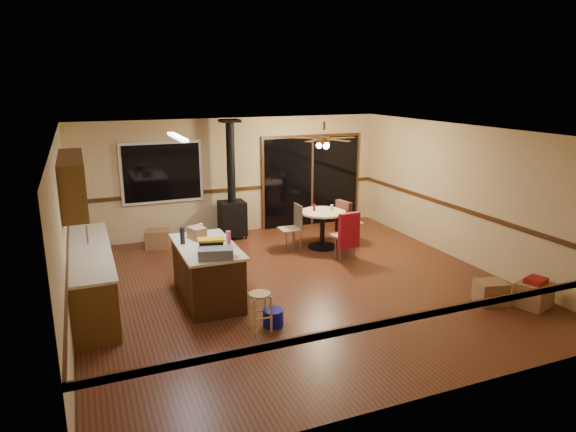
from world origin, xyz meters
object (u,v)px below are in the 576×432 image
chair_near (348,230)px  box_corner_a (534,294)px  chair_left (294,222)px  kitchen_island (207,272)px  toolbox_grey (216,253)px  chair_right (344,217)px  box_under_window (158,239)px  toolbox_black (211,247)px  box_corner_b (491,292)px  bar_stool (260,312)px  wood_stove (232,206)px  dining_table (323,223)px  blue_bucket (273,318)px

chair_near → box_corner_a: (1.64, -2.96, -0.41)m
chair_left → kitchen_island: bearing=-141.6°
toolbox_grey → chair_near: size_ratio=0.71×
chair_right → box_under_window: 3.93m
box_under_window → toolbox_black: bearing=-84.4°
toolbox_black → chair_right: size_ratio=0.51×
box_under_window → box_corner_b: 6.50m
chair_right → bar_stool: bearing=-134.4°
wood_stove → chair_left: (0.95, -1.27, -0.14)m
box_corner_a → toolbox_black: bearing=159.1°
toolbox_black → chair_right: (3.37, 2.10, -0.40)m
toolbox_black → wood_stove: bearing=69.2°
toolbox_grey → dining_table: bearing=39.3°
toolbox_grey → wood_stove: bearing=70.5°
dining_table → bar_stool: bearing=-129.0°
kitchen_island → toolbox_black: bearing=-91.8°
wood_stove → chair_right: size_ratio=3.60×
blue_bucket → box_corner_a: size_ratio=0.58×
chair_near → box_under_window: size_ratio=1.45×
chair_left → chair_right: bearing=-4.2°
dining_table → chair_right: (0.52, 0.02, 0.06)m
dining_table → chair_near: size_ratio=1.34×
kitchen_island → toolbox_grey: toolbox_grey is taller
wood_stove → chair_left: bearing=-53.3°
chair_left → box_under_window: chair_left is taller
wood_stove → dining_table: size_ratio=2.69×
kitchen_island → chair_right: bearing=26.8°
chair_near → chair_right: same height
toolbox_black → box_corner_b: toolbox_black is taller
bar_stool → blue_bucket: (0.21, 0.04, -0.15)m
box_corner_b → box_corner_a: bearing=-33.3°
blue_bucket → box_corner_b: 3.47m
bar_stool → chair_left: (1.82, 3.08, 0.32)m
toolbox_black → kitchen_island: bearing=88.2°
toolbox_grey → box_under_window: bearing=95.2°
chair_right → box_under_window: chair_right is taller
toolbox_grey → dining_table: 3.71m
wood_stove → dining_table: wood_stove is taller
box_corner_a → box_under_window: bearing=133.9°
dining_table → box_corner_b: size_ratio=2.14×
bar_stool → blue_bucket: 0.26m
chair_right → box_corner_a: 4.08m
toolbox_black → bar_stool: (0.44, -0.90, -0.72)m
wood_stove → bar_stool: size_ratio=4.61×
toolbox_grey → dining_table: size_ratio=0.53×
dining_table → box_corner_b: (1.22, -3.50, -0.36)m
dining_table → box_under_window: dining_table is taller
toolbox_grey → dining_table: (2.85, 2.33, -0.44)m
wood_stove → chair_left: wood_stove is taller
blue_bucket → chair_left: chair_left is taller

